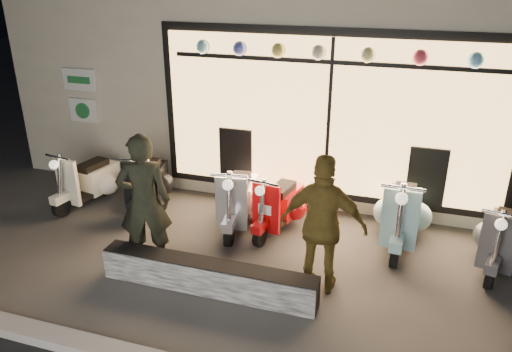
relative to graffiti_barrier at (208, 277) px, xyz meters
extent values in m
plane|color=#383533|center=(0.14, 0.65, -0.20)|extent=(40.00, 40.00, 0.00)
cube|color=beige|center=(0.14, 5.65, 1.80)|extent=(10.00, 6.00, 4.00)
cube|color=black|center=(0.94, 2.63, 1.35)|extent=(5.45, 0.06, 2.65)
cube|color=#FFBF6B|center=(0.94, 2.59, 1.35)|extent=(5.20, 0.04, 2.40)
cube|color=black|center=(0.94, 2.55, 2.20)|extent=(4.90, 0.06, 0.06)
cube|color=white|center=(-3.46, 2.61, 1.65)|extent=(0.65, 0.04, 0.38)
cube|color=white|center=(-3.46, 2.61, 1.10)|extent=(0.55, 0.04, 0.42)
cube|color=black|center=(0.00, 0.00, 0.00)|extent=(2.71, 0.28, 0.40)
cylinder|color=black|center=(-0.14, 1.08, -0.03)|extent=(0.15, 0.35, 0.34)
cylinder|color=black|center=(-0.29, 2.07, -0.03)|extent=(0.17, 0.35, 0.34)
cube|color=silver|center=(-0.17, 1.29, 0.36)|extent=(0.46, 0.14, 0.82)
cube|color=silver|center=(-0.27, 1.97, 0.18)|extent=(0.52, 0.75, 0.46)
cube|color=black|center=(-0.26, 1.87, 0.46)|extent=(0.36, 0.59, 0.12)
sphere|color=#FFF2CC|center=(-0.14, 1.07, 0.75)|extent=(0.17, 0.17, 0.15)
cylinder|color=black|center=(0.28, 1.21, -0.05)|extent=(0.14, 0.32, 0.31)
cylinder|color=black|center=(0.44, 2.10, -0.05)|extent=(0.16, 0.32, 0.31)
cube|color=#B70B0D|center=(0.32, 1.39, 0.31)|extent=(0.42, 0.13, 0.74)
cube|color=#B70B0D|center=(0.42, 2.01, 0.14)|extent=(0.48, 0.69, 0.42)
cube|color=black|center=(0.41, 1.92, 0.40)|extent=(0.34, 0.54, 0.11)
sphere|color=#FFF2CC|center=(0.28, 1.20, 0.66)|extent=(0.16, 0.16, 0.14)
cylinder|color=black|center=(-1.75, 1.28, -0.04)|extent=(0.16, 0.34, 0.33)
cylinder|color=black|center=(-1.95, 2.22, -0.04)|extent=(0.18, 0.34, 0.33)
cube|color=black|center=(-1.79, 1.47, 0.34)|extent=(0.45, 0.16, 0.79)
cube|color=black|center=(-1.93, 2.12, 0.17)|extent=(0.54, 0.74, 0.44)
cube|color=black|center=(-1.91, 2.03, 0.44)|extent=(0.38, 0.58, 0.12)
sphere|color=#FFF2CC|center=(-1.74, 1.27, 0.72)|extent=(0.17, 0.17, 0.14)
cylinder|color=black|center=(-2.98, 1.10, -0.04)|extent=(0.15, 0.33, 0.32)
cylinder|color=black|center=(-2.81, 2.02, -0.04)|extent=(0.17, 0.33, 0.32)
cube|color=#F1E7C5|center=(-2.94, 1.30, 0.32)|extent=(0.43, 0.14, 0.76)
cube|color=#F1E7C5|center=(-2.83, 1.93, 0.15)|extent=(0.50, 0.71, 0.43)
cube|color=black|center=(-2.84, 1.84, 0.42)|extent=(0.35, 0.56, 0.11)
sphere|color=#FFF2CC|center=(-2.98, 1.10, 0.69)|extent=(0.16, 0.16, 0.14)
cylinder|color=black|center=(2.13, 1.25, -0.02)|extent=(0.12, 0.36, 0.36)
cylinder|color=black|center=(2.17, 2.30, -0.02)|extent=(0.14, 0.36, 0.36)
cube|color=#94CBD2|center=(2.13, 1.47, 0.39)|extent=(0.49, 0.09, 0.86)
cube|color=#94CBD2|center=(2.16, 2.19, 0.20)|extent=(0.47, 0.75, 0.48)
cube|color=black|center=(2.16, 2.09, 0.49)|extent=(0.32, 0.60, 0.13)
sphere|color=#FFF2CC|center=(2.13, 1.24, 0.80)|extent=(0.16, 0.16, 0.16)
cylinder|color=black|center=(3.27, 1.12, -0.04)|extent=(0.17, 0.33, 0.32)
cylinder|color=black|center=(3.51, 2.02, -0.04)|extent=(0.19, 0.34, 0.32)
cube|color=#505257|center=(3.32, 1.31, 0.32)|extent=(0.43, 0.17, 0.77)
cube|color=#505257|center=(3.48, 1.93, 0.15)|extent=(0.54, 0.73, 0.43)
cube|color=black|center=(3.46, 1.84, 0.42)|extent=(0.38, 0.57, 0.11)
sphere|color=#FFF2CC|center=(3.27, 1.11, 0.69)|extent=(0.17, 0.17, 0.14)
imported|color=black|center=(-0.98, 0.31, 0.71)|extent=(0.79, 0.68, 1.83)
imported|color=brown|center=(1.29, 0.47, 0.68)|extent=(1.03, 0.44, 1.75)
camera|label=1|loc=(2.12, -4.67, 3.47)|focal=35.00mm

